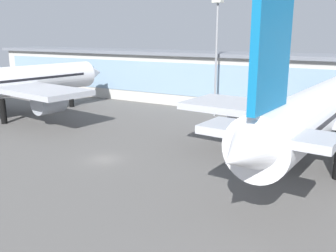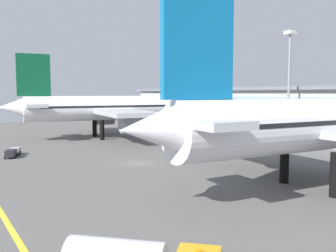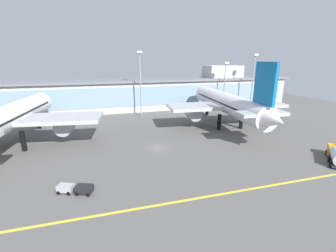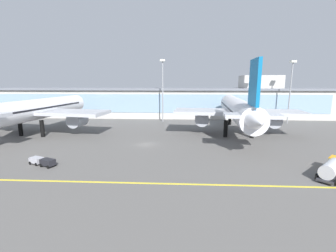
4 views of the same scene
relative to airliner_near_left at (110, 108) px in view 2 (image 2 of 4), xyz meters
name	(u,v)px [view 2 (image 2 of 4)]	position (x,y,z in m)	size (l,w,h in m)	color
ground_plane	(138,163)	(33.22, -10.07, -7.22)	(196.07, 196.07, 0.00)	#5B5956
terminal_building	(324,113)	(35.02, 34.84, -0.55)	(143.05, 14.00, 17.67)	beige
airliner_near_left	(110,108)	(0.00, 0.00, 0.00)	(42.49, 50.20, 19.71)	black
airliner_near_right	(328,125)	(58.04, 1.80, 0.07)	(36.74, 51.64, 19.88)	black
baggage_tug_near	(13,152)	(16.18, -25.40, -6.42)	(5.75, 3.62, 1.40)	black
apron_light_mast_west	(289,72)	(34.93, 23.13, 7.99)	(1.80, 1.80, 23.18)	gray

